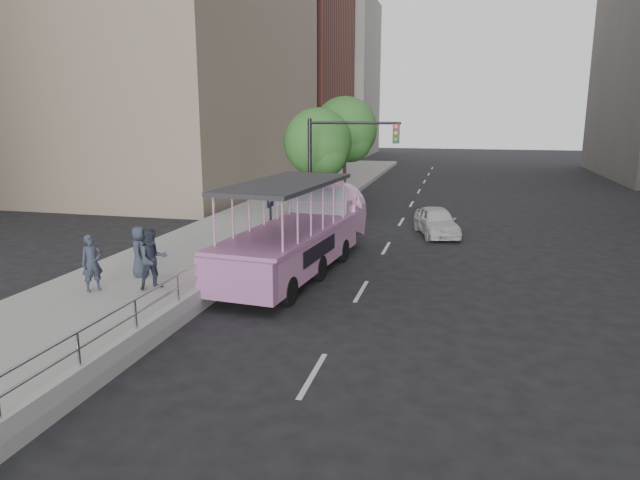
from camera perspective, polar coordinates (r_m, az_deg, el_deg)
ground at (r=14.39m, az=-2.61°, el=-9.56°), size 160.00×160.00×0.00m
sidewalk at (r=25.26m, az=-8.73°, el=0.38°), size 5.50×80.00×0.30m
kerb_wall at (r=17.05m, az=-10.83°, el=-4.49°), size 0.24×30.00×0.36m
guardrail at (r=16.87m, az=-10.92°, el=-2.34°), size 0.07×22.00×0.71m
duck_boat at (r=20.01m, az=-1.89°, el=0.42°), size 3.29×9.99×3.26m
car at (r=26.31m, az=11.58°, el=1.86°), size 2.53×4.07×1.29m
pedestrian_near at (r=17.92m, az=-21.84°, el=-2.15°), size 0.69×0.74×1.69m
pedestrian_mid at (r=17.56m, az=-16.37°, el=-1.85°), size 1.09×1.11×1.80m
pedestrian_far at (r=19.05m, az=-17.59°, el=-1.10°), size 0.75×0.92×1.62m
parking_sign at (r=21.35m, az=-4.97°, el=2.89°), size 0.09×0.67×2.98m
traffic_signal at (r=25.94m, az=1.55°, el=8.31°), size 4.20×0.32×5.20m
street_tree_near at (r=29.62m, az=-0.07°, el=9.46°), size 3.52×3.52×5.72m
street_tree_far at (r=35.41m, az=2.63°, el=10.74°), size 3.97×3.97×6.45m
midrise_brick at (r=65.02m, az=-6.19°, el=19.18°), size 18.00×16.00×26.00m
midrise_stone_b at (r=79.43m, az=-0.63°, el=15.86°), size 16.00×14.00×20.00m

